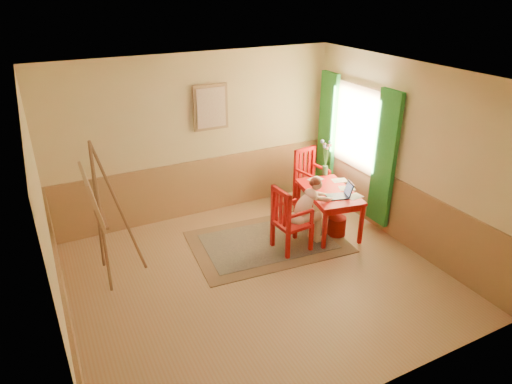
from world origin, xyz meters
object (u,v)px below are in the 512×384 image
laptop (341,194)px  easel (96,201)px  table (329,196)px  chair_left (289,220)px  figure (307,209)px  chair_back (310,179)px

laptop → easel: easel is taller
table → chair_left: 0.94m
chair_left → figure: size_ratio=0.95×
table → chair_back: (0.21, 0.89, -0.09)m
figure → easel: 3.08m
chair_back → laptop: (-0.19, -1.15, 0.23)m
table → laptop: laptop is taller
figure → laptop: (0.58, -0.06, 0.15)m
chair_left → table: bearing=15.7°
chair_left → figure: bearing=6.8°
chair_back → easel: (-3.75, -0.60, 0.66)m
laptop → table: bearing=94.7°
chair_left → laptop: 0.95m
table → laptop: bearing=-85.3°
table → laptop: size_ratio=3.01×
chair_left → chair_back: bearing=45.6°
figure → easel: (-2.99, 0.49, 0.59)m
easel → chair_left: bearing=-11.4°
chair_back → figure: 1.34m
chair_left → chair_back: 1.59m
easel → laptop: bearing=-8.8°
chair_back → easel: 3.86m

